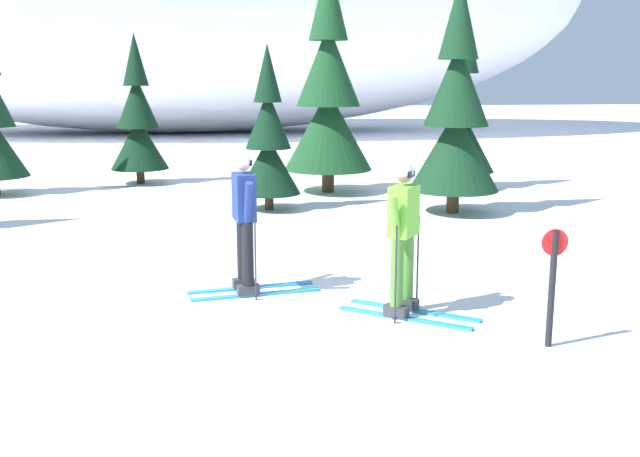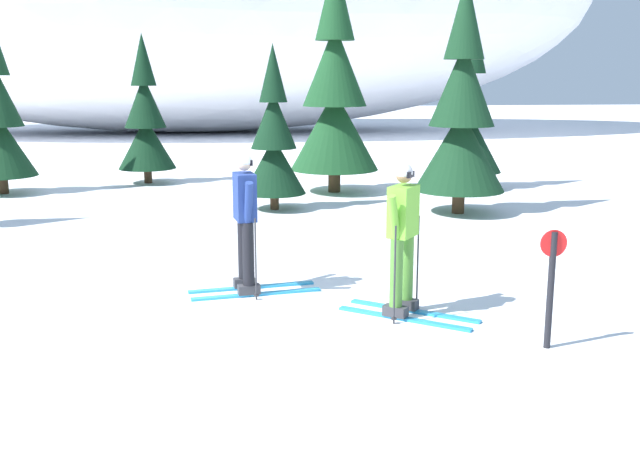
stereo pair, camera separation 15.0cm
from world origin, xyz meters
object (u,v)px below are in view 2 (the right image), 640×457
skier_navy_jacket (246,220)px  trail_marker_post (551,281)px  skier_lime_jacket (403,237)px  pine_tree_right (462,116)px  pine_tree_far_right (469,116)px  pine_tree_center_right (335,96)px  pine_tree_center_left (145,121)px  pine_tree_center (274,142)px

skier_navy_jacket → trail_marker_post: 3.87m
skier_lime_jacket → pine_tree_right: bearing=67.1°
pine_tree_right → pine_tree_far_right: size_ratio=1.09×
skier_lime_jacket → pine_tree_center_right: (0.51, 9.36, 1.35)m
skier_navy_jacket → pine_tree_center_right: pine_tree_center_right is taller
skier_navy_jacket → pine_tree_center_right: 8.64m
skier_navy_jacket → trail_marker_post: size_ratio=1.46×
skier_lime_jacket → trail_marker_post: (1.26, -1.23, -0.23)m
pine_tree_far_right → trail_marker_post: (-2.60, -10.69, -1.09)m
skier_navy_jacket → skier_lime_jacket: bearing=-32.4°
pine_tree_center_right → pine_tree_right: bearing=-55.2°
pine_tree_center_left → pine_tree_far_right: pine_tree_far_right is taller
skier_navy_jacket → pine_tree_center_left: pine_tree_center_left is taller
skier_lime_jacket → pine_tree_center_right: bearing=86.9°
skier_lime_jacket → pine_tree_center: pine_tree_center is taller
pine_tree_right → trail_marker_post: (-1.39, -7.51, -1.26)m
pine_tree_center → pine_tree_center_right: (1.59, 2.20, 0.86)m
pine_tree_center → trail_marker_post: (2.33, -8.39, -0.71)m
skier_lime_jacket → pine_tree_center_left: 12.20m
pine_tree_right → skier_navy_jacket: bearing=-130.9°
skier_lime_jacket → pine_tree_right: 6.89m
pine_tree_center → skier_lime_jacket: bearing=-81.5°
skier_navy_jacket → skier_lime_jacket: size_ratio=1.01×
pine_tree_center_right → trail_marker_post: (0.75, -10.59, -1.57)m
pine_tree_center_right → pine_tree_right: size_ratio=1.16×
pine_tree_center_left → trail_marker_post: 13.82m
pine_tree_center_right → trail_marker_post: pine_tree_center_right is taller
pine_tree_center_left → pine_tree_right: (6.80, -5.18, 0.37)m
pine_tree_center_left → pine_tree_right: pine_tree_right is taller
pine_tree_center_left → trail_marker_post: size_ratio=3.07×
pine_tree_center → pine_tree_right: bearing=-13.4°
skier_navy_jacket → trail_marker_post: skier_navy_jacket is taller
trail_marker_post → skier_navy_jacket: bearing=142.2°
pine_tree_center → pine_tree_center_right: 2.84m
pine_tree_center_left → trail_marker_post: (5.41, -12.69, -0.89)m
pine_tree_center_left → pine_tree_far_right: size_ratio=0.89×
skier_lime_jacket → pine_tree_center: size_ratio=0.53×
pine_tree_right → skier_lime_jacket: bearing=-112.9°
pine_tree_far_right → trail_marker_post: pine_tree_far_right is taller
trail_marker_post → pine_tree_right: bearing=79.5°
skier_lime_jacket → pine_tree_right: (2.65, 6.28, 1.03)m
pine_tree_center → pine_tree_far_right: 5.46m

